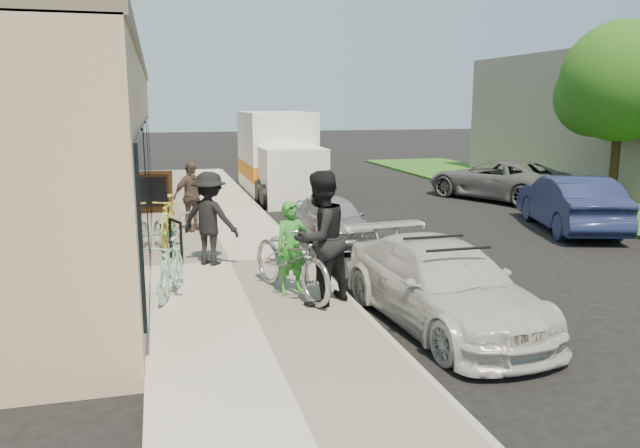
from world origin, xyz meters
TOP-DOWN VIEW (x-y plane):
  - ground at (0.00, 0.00)m, footprint 120.00×120.00m
  - sidewalk at (-2.00, 3.00)m, footprint 3.00×34.00m
  - curb at (-0.45, 3.00)m, footprint 0.12×34.00m
  - storefront at (-5.24, 7.99)m, footprint 3.60×20.00m
  - bike_rack at (-2.98, 3.30)m, footprint 0.24×0.54m
  - sandwich_board at (-3.25, 8.87)m, footprint 0.79×0.80m
  - sedan_white at (0.59, -0.83)m, footprint 2.04×4.22m
  - sedan_silver at (0.51, 4.69)m, footprint 1.37×3.19m
  - moving_truck at (0.75, 12.22)m, footprint 2.19×5.73m
  - far_car_blue at (6.60, 4.54)m, footprint 2.59×4.43m
  - far_car_gray at (7.48, 9.49)m, footprint 3.89×5.21m
  - median_tree at (10.10, 7.36)m, footprint 3.54×3.54m
  - tandem_bike at (-1.29, 0.64)m, footprint 1.43×2.36m
  - woman_rider at (-1.26, 0.77)m, footprint 0.60×0.46m
  - man_standing at (-0.97, 0.10)m, footprint 1.24×1.17m
  - cruiser_bike_a at (-3.13, 1.04)m, footprint 0.82×1.55m
  - cruiser_bike_b at (-3.10, 4.05)m, footprint 1.08×1.76m
  - cruiser_bike_c at (-3.08, 4.67)m, footprint 0.80×1.81m
  - bystander_a at (-2.36, 2.86)m, footprint 1.29×1.18m
  - bystander_b at (-2.52, 6.10)m, footprint 1.03×0.85m

SIDE VIEW (x-z plane):
  - ground at x=0.00m, z-range 0.00..0.00m
  - curb at x=-0.45m, z-range 0.00..0.13m
  - sidewalk at x=-2.00m, z-range 0.00..0.15m
  - sedan_silver at x=0.51m, z-range 0.00..1.07m
  - cruiser_bike_b at x=-3.10m, z-range 0.15..1.02m
  - sedan_white at x=0.59m, z-range -0.02..1.20m
  - cruiser_bike_a at x=-3.13m, z-range 0.15..1.04m
  - bike_rack at x=-2.98m, z-range 0.23..1.03m
  - far_car_gray at x=7.48m, z-range 0.00..1.32m
  - cruiser_bike_c at x=-3.08m, z-range 0.15..1.20m
  - far_car_blue at x=6.60m, z-range 0.00..1.38m
  - sandwich_board at x=-3.25m, z-range 0.16..1.27m
  - tandem_bike at x=-1.29m, z-range 0.15..1.32m
  - woman_rider at x=-1.26m, z-range 0.15..1.62m
  - bystander_b at x=-2.52m, z-range 0.15..1.79m
  - bystander_a at x=-2.36m, z-range 0.15..1.89m
  - man_standing at x=-0.97m, z-range 0.15..2.16m
  - moving_truck at x=0.75m, z-range -0.16..2.65m
  - storefront at x=-5.24m, z-range 0.01..4.24m
  - median_tree at x=10.10m, z-range 0.89..6.31m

